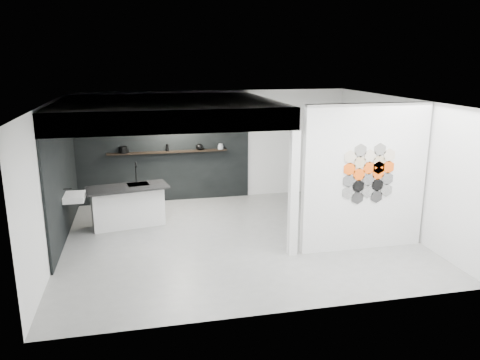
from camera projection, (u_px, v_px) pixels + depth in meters
name	position (u px, v px, depth m)	size (l,w,h in m)	color
floor	(238.00, 238.00, 9.63)	(7.00, 6.00, 0.01)	slate
partition_panel	(365.00, 178.00, 8.80)	(2.45, 0.15, 2.80)	silver
bay_clad_back	(164.00, 156.00, 11.87)	(4.40, 0.04, 2.35)	black
bay_clad_left	(63.00, 180.00, 9.56)	(0.04, 4.00, 2.35)	black
bulkhead	(167.00, 110.00, 9.67)	(4.40, 4.00, 0.40)	silver
corner_column	(294.00, 194.00, 8.56)	(0.16, 0.16, 2.35)	silver
fascia_beam	(174.00, 122.00, 7.85)	(4.40, 0.16, 0.40)	silver
wall_basin	(75.00, 197.00, 9.50)	(0.40, 0.60, 0.12)	silver
display_shelf	(168.00, 152.00, 11.76)	(3.00, 0.15, 0.04)	black
kitchen_island	(128.00, 205.00, 10.23)	(1.82, 1.04, 1.38)	silver
stockpot	(123.00, 150.00, 11.51)	(0.20, 0.20, 0.16)	black
kettle	(200.00, 147.00, 11.91)	(0.19, 0.19, 0.16)	black
glass_bowl	(221.00, 147.00, 12.03)	(0.14, 0.14, 0.10)	gray
glass_vase	(221.00, 146.00, 12.02)	(0.10, 0.10, 0.14)	gray
bottle_dark	(167.00, 148.00, 11.73)	(0.07, 0.07, 0.18)	black
utensil_cup	(127.00, 151.00, 11.54)	(0.08, 0.08, 0.10)	black
hex_tile_cluster	(369.00, 174.00, 8.70)	(1.04, 0.02, 1.16)	silver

